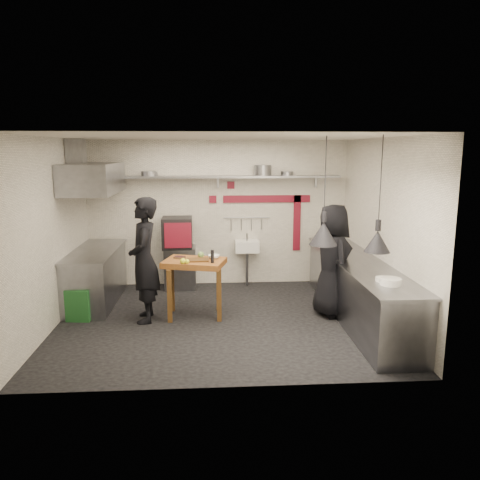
{
  "coord_description": "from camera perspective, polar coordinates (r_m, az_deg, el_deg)",
  "views": [
    {
      "loc": [
        -0.16,
        -6.93,
        2.62
      ],
      "look_at": [
        0.31,
        0.3,
        1.22
      ],
      "focal_mm": 35.0,
      "sensor_mm": 36.0,
      "label": 1
    }
  ],
  "objects": [
    {
      "name": "oven_door",
      "position": [
        8.55,
        -7.57,
        0.55
      ],
      "size": [
        0.49,
        0.04,
        0.46
      ],
      "primitive_type": "cube",
      "rotation": [
        0.0,
        0.0,
        0.02
      ],
      "color": "maroon",
      "rests_on": "combi_oven"
    },
    {
      "name": "counter_right_top",
      "position": [
        7.5,
        14.33,
        -2.53
      ],
      "size": [
        0.76,
        3.9,
        0.03
      ],
      "primitive_type": "cube",
      "color": "slate",
      "rests_on": "counter_right"
    },
    {
      "name": "pan_right",
      "position": [
        8.99,
        5.76,
        8.09
      ],
      "size": [
        0.25,
        0.25,
        0.08
      ],
      "primitive_type": "cylinder",
      "rotation": [
        0.0,
        0.0,
        0.05
      ],
      "color": "slate",
      "rests_on": "back_shelf"
    },
    {
      "name": "oven_stand",
      "position": [
        9.05,
        -7.27,
        -3.34
      ],
      "size": [
        0.6,
        0.54,
        0.8
      ],
      "primitive_type": "cube",
      "rotation": [
        0.0,
        0.0,
        0.02
      ],
      "color": "slate",
      "rests_on": "floor"
    },
    {
      "name": "wall_front",
      "position": [
        4.99,
        -1.78,
        -3.2
      ],
      "size": [
        5.0,
        0.04,
        2.8
      ],
      "primitive_type": "cube",
      "color": "white",
      "rests_on": "floor"
    },
    {
      "name": "steel_tray",
      "position": [
        7.5,
        -7.38,
        -2.12
      ],
      "size": [
        0.2,
        0.17,
        0.03
      ],
      "primitive_type": "cube",
      "rotation": [
        0.0,
        0.0,
        -0.42
      ],
      "color": "slate",
      "rests_on": "prep_table"
    },
    {
      "name": "green_bin",
      "position": [
        7.82,
        -18.83,
        -7.3
      ],
      "size": [
        0.41,
        0.41,
        0.5
      ],
      "primitive_type": "cube",
      "rotation": [
        0.0,
        0.0,
        -0.11
      ],
      "color": "#1B5422",
      "rests_on": "floor"
    },
    {
      "name": "sink_tap",
      "position": [
        9.04,
        0.85,
        0.36
      ],
      "size": [
        0.03,
        0.03,
        0.14
      ],
      "primitive_type": "cylinder",
      "color": "slate",
      "rests_on": "hand_sink"
    },
    {
      "name": "chef_left",
      "position": [
        7.29,
        -11.61,
        -2.4
      ],
      "size": [
        0.53,
        0.75,
        1.93
      ],
      "primitive_type": "imported",
      "rotation": [
        0.0,
        0.0,
        -1.47
      ],
      "color": "black",
      "rests_on": "floor"
    },
    {
      "name": "back_shelf",
      "position": [
        8.87,
        -2.71,
        7.71
      ],
      "size": [
        4.6,
        0.34,
        0.04
      ],
      "primitive_type": "cube",
      "color": "slate",
      "rests_on": "wall_back"
    },
    {
      "name": "utensil_rail",
      "position": [
        9.11,
        0.79,
        2.75
      ],
      "size": [
        0.9,
        0.02,
        0.02
      ],
      "primitive_type": "cylinder",
      "rotation": [
        0.0,
        1.57,
        0.0
      ],
      "color": "slate",
      "rests_on": "wall_back"
    },
    {
      "name": "red_tile_a",
      "position": [
        9.05,
        -1.12,
        6.7
      ],
      "size": [
        0.14,
        0.02,
        0.14
      ],
      "primitive_type": "cube",
      "color": "maroon",
      "rests_on": "wall_back"
    },
    {
      "name": "shelf_bracket_mid",
      "position": [
        9.02,
        -2.72,
        7.13
      ],
      "size": [
        0.04,
        0.06,
        0.24
      ],
      "primitive_type": "cube",
      "color": "slate",
      "rests_on": "wall_back"
    },
    {
      "name": "lemon_a",
      "position": [
        7.14,
        -6.98,
        -2.57
      ],
      "size": [
        0.09,
        0.09,
        0.09
      ],
      "primitive_type": "sphere",
      "rotation": [
        0.0,
        0.0,
        0.03
      ],
      "color": "yellow",
      "rests_on": "prep_table"
    },
    {
      "name": "hand_sink",
      "position": [
        9.07,
        0.85,
        -0.75
      ],
      "size": [
        0.46,
        0.34,
        0.22
      ],
      "primitive_type": "cube",
      "color": "white",
      "rests_on": "wall_back"
    },
    {
      "name": "heat_lamp_far",
      "position": [
        6.05,
        16.7,
        5.32
      ],
      "size": [
        0.41,
        0.41,
        1.45
      ],
      "primitive_type": null,
      "rotation": [
        0.0,
        0.0,
        -0.32
      ],
      "color": "black",
      "rests_on": "ceiling"
    },
    {
      "name": "wall_right",
      "position": [
        7.52,
        17.04,
        1.14
      ],
      "size": [
        0.04,
        4.2,
        2.8
      ],
      "primitive_type": "cube",
      "color": "white",
      "rests_on": "floor"
    },
    {
      "name": "hood_duct",
      "position": [
        8.28,
        -19.36,
        9.86
      ],
      "size": [
        0.28,
        0.28,
        0.5
      ],
      "primitive_type": "cube",
      "color": "slate",
      "rests_on": "ceiling"
    },
    {
      "name": "extractor_hood",
      "position": [
        8.23,
        -17.49,
        7.18
      ],
      "size": [
        0.78,
        1.6,
        0.5
      ],
      "primitive_type": "cube",
      "color": "slate",
      "rests_on": "ceiling"
    },
    {
      "name": "heat_lamp_near",
      "position": [
        6.38,
        10.3,
        5.84
      ],
      "size": [
        0.45,
        0.45,
        1.46
      ],
      "primitive_type": null,
      "rotation": [
        0.0,
        0.0,
        0.21
      ],
      "color": "black",
      "rests_on": "ceiling"
    },
    {
      "name": "red_tile_b",
      "position": [
        9.06,
        -3.33,
        4.98
      ],
      "size": [
        0.14,
        0.02,
        0.14
      ],
      "primitive_type": "cube",
      "color": "maroon",
      "rests_on": "wall_back"
    },
    {
      "name": "lemon_b",
      "position": [
        7.12,
        -6.47,
        -2.62
      ],
      "size": [
        0.09,
        0.09,
        0.07
      ],
      "primitive_type": "sphere",
      "rotation": [
        0.0,
        0.0,
        0.38
      ],
      "color": "yellow",
      "rests_on": "prep_table"
    },
    {
      "name": "floor",
      "position": [
        7.41,
        -2.28,
        -9.75
      ],
      "size": [
        5.0,
        5.0,
        0.0
      ],
      "primitive_type": "plane",
      "color": "black",
      "rests_on": "ground"
    },
    {
      "name": "bowl",
      "position": [
        7.44,
        -3.21,
        -2.04
      ],
      "size": [
        0.19,
        0.19,
        0.06
      ],
      "primitive_type": "imported",
      "rotation": [
        0.0,
        0.0,
        0.02
      ],
      "color": "white",
      "rests_on": "prep_table"
    },
    {
      "name": "pan_far_left",
      "position": [
        8.94,
        -11.06,
        7.96
      ],
      "size": [
        0.29,
        0.29,
        0.09
      ],
      "primitive_type": "cylinder",
      "rotation": [
        0.0,
        0.0,
        0.03
      ],
      "color": "slate",
      "rests_on": "back_shelf"
    },
    {
      "name": "plate_stack",
      "position": [
        6.25,
        17.87,
        -4.84
      ],
      "size": [
        0.34,
        0.34,
        0.09
      ],
      "primitive_type": "cylinder",
      "rotation": [
        0.0,
        0.0,
        -0.39
      ],
      "color": "white",
      "rests_on": "counter_right_top"
    },
    {
      "name": "wall_left",
      "position": [
        7.42,
        -22.05,
        0.68
      ],
      "size": [
        0.04,
        4.2,
        2.8
      ],
      "primitive_type": "cube",
      "color": "white",
      "rests_on": "floor"
    },
    {
      "name": "red_band_vert",
      "position": [
        9.28,
        6.94,
        2.07
      ],
      "size": [
        0.14,
        0.02,
        1.1
      ],
      "primitive_type": "cube",
      "color": "maroon",
      "rests_on": "wall_back"
    },
    {
      "name": "counter_left",
      "position": [
        8.51,
        -17.17,
        -4.32
      ],
      "size": [
        0.7,
        1.9,
        0.9
      ],
      "primitive_type": "cube",
      "color": "slate",
      "rests_on": "floor"
    },
    {
      "name": "ceiling",
      "position": [
        6.94,
        -2.46,
        12.43
      ],
      "size": [
        5.0,
        5.0,
        0.0
      ],
      "primitive_type": "plane",
      "color": "beige",
      "rests_on": "floor"
    },
    {
      "name": "shelf_bracket_right",
      "position": [
        9.26,
        9.22,
        7.1
      ],
      "size": [
        0.04,
        0.06,
        0.24
      ],
      "primitive_type": "cube",
      "color": "slate",
      "rests_on": "wall_back"
    },
    {
      "name": "counter_right",
      "position": [
        7.62,
        14.16,
        -5.93
      ],
      "size": [
        0.7,
        3.8,
        0.9
      ],
      "primitive_type": "cube",
      "color": "slate",
      "rests_on": "floor"
    },
    {
      "name": "cutting_board",
      "position": [
        7.31,
        -5.18,
        -2.43
      ],
      "size": [
        0.35,
        0.25,
        0.02
      ],
      "primitive_type": "cube",
      "rotation": [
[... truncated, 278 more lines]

